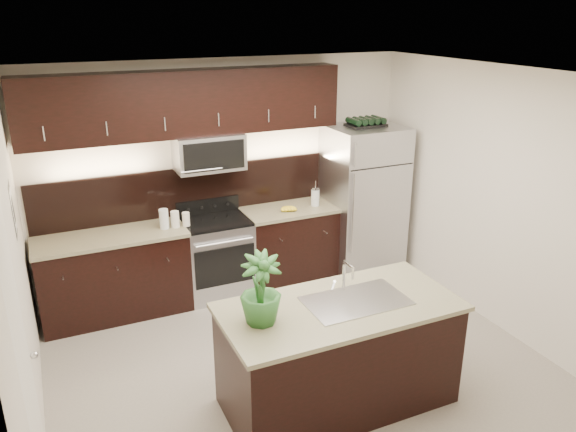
{
  "coord_description": "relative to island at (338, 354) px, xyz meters",
  "views": [
    {
      "loc": [
        -1.97,
        -4.13,
        3.19
      ],
      "look_at": [
        0.15,
        0.55,
        1.3
      ],
      "focal_mm": 35.0,
      "sensor_mm": 36.0,
      "label": 1
    }
  ],
  "objects": [
    {
      "name": "ground",
      "position": [
        -0.08,
        0.64,
        -0.47
      ],
      "size": [
        4.5,
        4.5,
        0.0
      ],
      "primitive_type": "plane",
      "color": "gray",
      "rests_on": "ground"
    },
    {
      "name": "room_walls",
      "position": [
        -0.19,
        0.6,
        1.22
      ],
      "size": [
        4.52,
        4.02,
        2.71
      ],
      "color": "silver",
      "rests_on": "ground"
    },
    {
      "name": "counter_run",
      "position": [
        -0.53,
        2.33,
        -0.0
      ],
      "size": [
        3.51,
        0.65,
        0.94
      ],
      "color": "black",
      "rests_on": "ground"
    },
    {
      "name": "upper_fixtures",
      "position": [
        -0.51,
        2.48,
        1.67
      ],
      "size": [
        3.49,
        0.4,
        1.66
      ],
      "color": "black",
      "rests_on": "counter_run"
    },
    {
      "name": "island",
      "position": [
        0.0,
        0.0,
        0.0
      ],
      "size": [
        1.96,
        0.96,
        0.94
      ],
      "color": "black",
      "rests_on": "ground"
    },
    {
      "name": "sink_faucet",
      "position": [
        0.15,
        0.01,
        0.48
      ],
      "size": [
        0.84,
        0.5,
        0.28
      ],
      "color": "silver",
      "rests_on": "island"
    },
    {
      "name": "refrigerator",
      "position": [
        1.6,
        2.27,
        0.46
      ],
      "size": [
        0.9,
        0.81,
        1.86
      ],
      "primitive_type": "cube",
      "color": "#B2B2B7",
      "rests_on": "ground"
    },
    {
      "name": "wine_rack",
      "position": [
        1.6,
        2.27,
        1.44
      ],
      "size": [
        0.46,
        0.29,
        0.11
      ],
      "color": "black",
      "rests_on": "refrigerator"
    },
    {
      "name": "plant",
      "position": [
        -0.68,
        0.02,
        0.75
      ],
      "size": [
        0.36,
        0.36,
        0.56
      ],
      "primitive_type": "imported",
      "rotation": [
        0.0,
        0.0,
        -0.15
      ],
      "color": "#295E25",
      "rests_on": "island"
    },
    {
      "name": "canisters",
      "position": [
        -0.83,
        2.27,
        0.57
      ],
      "size": [
        0.33,
        0.11,
        0.22
      ],
      "rotation": [
        0.0,
        0.0,
        -0.09
      ],
      "color": "silver",
      "rests_on": "counter_run"
    },
    {
      "name": "french_press",
      "position": [
        0.93,
        2.28,
        0.58
      ],
      "size": [
        0.11,
        0.11,
        0.31
      ],
      "rotation": [
        0.0,
        0.0,
        -0.11
      ],
      "color": "silver",
      "rests_on": "counter_run"
    },
    {
      "name": "bananas",
      "position": [
        0.5,
        2.25,
        0.5
      ],
      "size": [
        0.23,
        0.2,
        0.06
      ],
      "primitive_type": "ellipsoid",
      "rotation": [
        0.0,
        0.0,
        -0.28
      ],
      "color": "gold",
      "rests_on": "counter_run"
    }
  ]
}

